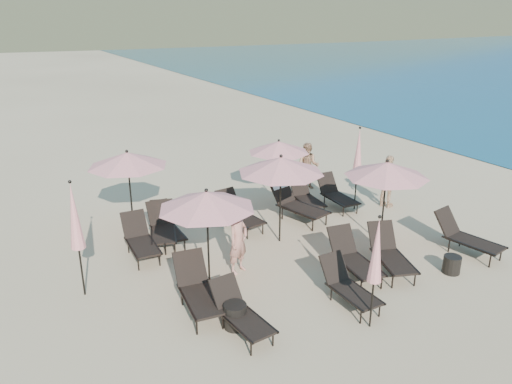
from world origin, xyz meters
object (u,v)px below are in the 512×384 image
lounger_11 (336,194)px  side_table_1 (452,265)px  lounger_0 (198,289)px  lounger_10 (306,196)px  umbrella_open_1 (281,165)px  umbrella_closed_2 (75,217)px  lounger_9 (294,200)px  lounger_4 (390,253)px  lounger_12 (165,226)px  umbrella_open_4 (279,147)px  lounger_6 (140,239)px  umbrella_closed_1 (358,153)px  lounger_7 (163,226)px  umbrella_open_0 (207,200)px  umbrella_open_2 (387,170)px  lounger_3 (353,257)px  umbrella_open_3 (127,159)px  lounger_5 (466,236)px  umbrella_closed_0 (377,251)px  lounger_8 (239,213)px  side_table_0 (235,316)px  beachgoer_b (308,166)px  lounger_1 (240,312)px  beachgoer_a (238,241)px  beachgoer_c (388,182)px  lounger_2 (348,285)px

lounger_11 → side_table_1: lounger_11 is taller
lounger_0 → lounger_10: size_ratio=1.15×
umbrella_open_1 → umbrella_closed_2: size_ratio=0.92×
lounger_9 → lounger_4: bearing=-100.5°
lounger_12 → umbrella_open_4: (4.05, 1.01, 1.37)m
umbrella_open_4 → lounger_6: bearing=-163.3°
umbrella_closed_1 → umbrella_closed_2: bearing=-172.7°
lounger_9 → umbrella_closed_1: bearing=-22.7°
umbrella_closed_1 → lounger_7: bearing=174.1°
lounger_10 → lounger_9: bearing=-141.8°
lounger_11 → lounger_0: bearing=-149.3°
umbrella_open_0 → umbrella_closed_2: bearing=160.8°
umbrella_open_4 → umbrella_open_2: bearing=-78.0°
lounger_12 → umbrella_open_1: 3.41m
lounger_6 → lounger_0: bearing=-81.4°
side_table_1 → umbrella_closed_1: bearing=81.9°
lounger_7 → lounger_3: bearing=-31.9°
umbrella_open_2 → side_table_1: size_ratio=5.40×
lounger_10 → umbrella_open_3: bearing=175.5°
lounger_5 → umbrella_closed_0: bearing=-173.6°
lounger_8 → umbrella_open_4: size_ratio=0.84×
umbrella_open_1 → umbrella_open_2: umbrella_open_1 is taller
umbrella_closed_0 → side_table_0: umbrella_closed_0 is taller
lounger_4 → beachgoer_b: beachgoer_b is taller
lounger_1 → lounger_12: size_ratio=0.97×
lounger_11 → beachgoer_a: 4.97m
lounger_0 → beachgoer_c: bearing=24.8°
side_table_0 → lounger_3: bearing=8.8°
lounger_5 → lounger_10: size_ratio=1.15×
side_table_1 → lounger_2: bearing=176.7°
lounger_6 → umbrella_closed_2: umbrella_closed_2 is taller
lounger_3 → lounger_0: bearing=-178.5°
umbrella_closed_0 → beachgoer_b: (3.48, 7.17, -0.83)m
lounger_3 → beachgoer_a: beachgoer_a is taller
lounger_5 → beachgoer_c: bearing=71.5°
lounger_3 → beachgoer_b: (2.49, 5.43, 0.34)m
lounger_12 → umbrella_open_1: bearing=-27.2°
lounger_7 → umbrella_open_2: (4.93, -2.78, 1.56)m
lounger_5 → beachgoer_c: beachgoer_c is taller
lounger_6 → beachgoer_a: bearing=-45.3°
lounger_3 → lounger_1: bearing=-160.5°
lounger_10 → umbrella_closed_1: bearing=-23.0°
umbrella_open_4 → umbrella_closed_0: size_ratio=0.88×
lounger_11 → umbrella_closed_0: 6.32m
lounger_3 → lounger_4: size_ratio=0.97×
side_table_1 → beachgoer_c: (1.57, 3.85, 0.61)m
side_table_1 → beachgoer_a: size_ratio=0.27×
lounger_2 → lounger_12: bearing=116.5°
lounger_6 → side_table_1: size_ratio=3.92×
lounger_11 → beachgoer_c: size_ratio=0.99×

